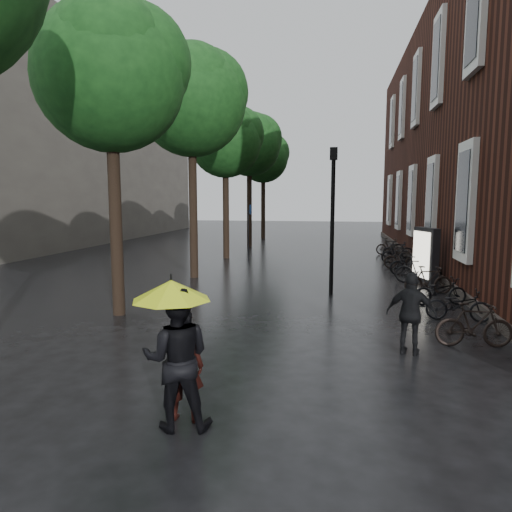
% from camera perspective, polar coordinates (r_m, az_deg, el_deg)
% --- Properties ---
extents(ground, '(120.00, 120.00, 0.00)m').
position_cam_1_polar(ground, '(5.41, -10.22, -27.75)').
color(ground, black).
extents(bg_building, '(16.00, 30.00, 14.00)m').
position_cam_1_polar(bg_building, '(40.07, -26.83, 12.00)').
color(bg_building, '#47423D').
rests_on(bg_building, ground).
extents(street_trees, '(4.33, 34.03, 8.91)m').
position_cam_1_polar(street_trees, '(21.08, -5.78, 15.98)').
color(street_trees, black).
rests_on(street_trees, ground).
extents(person_burgundy, '(0.58, 0.38, 1.59)m').
position_cam_1_polar(person_burgundy, '(6.57, -9.08, -13.36)').
color(person_burgundy, black).
rests_on(person_burgundy, ground).
extents(person_black, '(1.07, 0.91, 1.93)m').
position_cam_1_polar(person_black, '(6.34, -9.86, -12.50)').
color(person_black, black).
rests_on(person_black, ground).
extents(lime_umbrella, '(1.07, 1.07, 1.57)m').
position_cam_1_polar(lime_umbrella, '(6.13, -10.54, -4.23)').
color(lime_umbrella, black).
rests_on(lime_umbrella, ground).
extents(pedestrian_walking, '(1.04, 0.67, 1.65)m').
position_cam_1_polar(pedestrian_walking, '(9.60, 18.83, -6.86)').
color(pedestrian_walking, black).
rests_on(pedestrian_walking, ground).
extents(parked_bicycles, '(1.90, 16.94, 1.00)m').
position_cam_1_polar(parked_bicycles, '(18.35, 19.28, -1.50)').
color(parked_bicycles, black).
rests_on(parked_bicycles, ground).
extents(ad_lightbox, '(0.31, 1.36, 2.05)m').
position_cam_1_polar(ad_lightbox, '(17.69, 20.40, 0.02)').
color(ad_lightbox, black).
rests_on(ad_lightbox, ground).
extents(lamp_post, '(0.24, 0.24, 4.69)m').
position_cam_1_polar(lamp_post, '(14.82, 9.56, 6.13)').
color(lamp_post, black).
rests_on(lamp_post, ground).
extents(cycle_sign, '(0.15, 0.51, 2.80)m').
position_cam_1_polar(cycle_sign, '(23.34, -0.86, 4.11)').
color(cycle_sign, '#262628').
rests_on(cycle_sign, ground).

